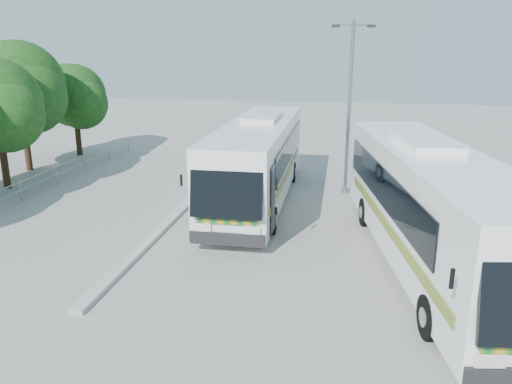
% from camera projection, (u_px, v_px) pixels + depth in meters
% --- Properties ---
extents(ground, '(100.00, 100.00, 0.00)m').
position_uv_depth(ground, '(215.00, 239.00, 18.62)').
color(ground, gray).
rests_on(ground, ground).
extents(kerb_divider, '(0.40, 16.00, 0.15)m').
position_uv_depth(kerb_divider, '(173.00, 217.00, 20.87)').
color(kerb_divider, '#B2B2AD').
rests_on(kerb_divider, ground).
extents(railing, '(0.06, 22.00, 1.00)m').
position_uv_depth(railing, '(33.00, 181.00, 23.84)').
color(railing, gray).
rests_on(railing, ground).
extents(tree_far_d, '(5.62, 5.30, 7.33)m').
position_uv_depth(tree_far_d, '(21.00, 86.00, 27.79)').
color(tree_far_d, '#382314').
rests_on(tree_far_d, ground).
extents(tree_far_e, '(4.54, 4.28, 5.92)m').
position_uv_depth(tree_far_e, '(75.00, 96.00, 32.20)').
color(tree_far_e, '#382314').
rests_on(tree_far_e, ground).
extents(coach_main, '(2.81, 13.18, 3.65)m').
position_uv_depth(coach_main, '(258.00, 159.00, 22.78)').
color(coach_main, white).
rests_on(coach_main, ground).
extents(coach_adjacent, '(4.83, 13.89, 3.78)m').
position_uv_depth(coach_adjacent, '(431.00, 205.00, 15.85)').
color(coach_adjacent, white).
rests_on(coach_adjacent, ground).
extents(lamppost, '(1.97, 0.55, 8.08)m').
position_uv_depth(lamppost, '(350.00, 102.00, 23.36)').
color(lamppost, gray).
rests_on(lamppost, ground).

